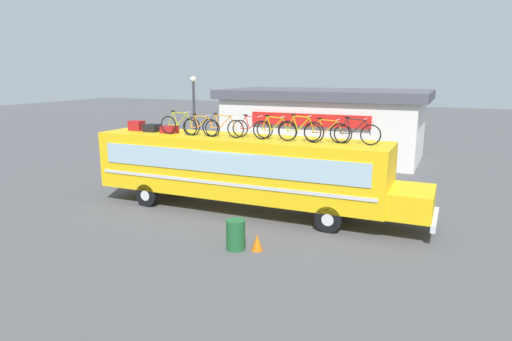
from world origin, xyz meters
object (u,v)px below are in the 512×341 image
Objects in this scene: bus at (244,167)px; rooftop_bicycle_8 at (355,133)px; rooftop_bicycle_1 at (180,125)px; traffic_cone at (257,242)px; luggage_bag_2 at (152,128)px; rooftop_bicycle_6 at (300,131)px; trash_bin at (236,235)px; rooftop_bicycle_2 at (201,127)px; rooftop_bicycle_5 at (274,130)px; rooftop_bicycle_4 at (252,128)px; rooftop_bicycle_3 at (223,127)px; luggage_bag_1 at (137,126)px; rooftop_bicycle_7 at (327,132)px; luggage_bag_3 at (169,130)px; street_lamp at (194,115)px.

rooftop_bicycle_8 is (4.21, -0.01, 1.57)m from bus.
traffic_cone is at bearing -33.61° from rooftop_bicycle_1.
luggage_bag_2 is 6.56m from rooftop_bicycle_6.
rooftop_bicycle_2 is at bearing 133.32° from trash_bin.
rooftop_bicycle_1 is 1.94× the size of trash_bin.
luggage_bag_2 is at bearing 167.83° from rooftop_bicycle_1.
rooftop_bicycle_1 is at bearing 146.39° from traffic_cone.
rooftop_bicycle_8 reaches higher than rooftop_bicycle_5.
rooftop_bicycle_4 is (0.34, 0.01, 1.54)m from bus.
rooftop_bicycle_1 is at bearing -179.34° from rooftop_bicycle_3.
rooftop_bicycle_1 is (2.44, -0.40, 0.19)m from luggage_bag_1.
trash_bin is at bearing -104.48° from rooftop_bicycle_6.
luggage_bag_2 is 0.35× the size of rooftop_bicycle_6.
rooftop_bicycle_5 is 1.92m from rooftop_bicycle_7.
luggage_bag_2 is at bearing -179.18° from rooftop_bicycle_4.
trash_bin is at bearing -68.39° from bus.
rooftop_bicycle_2 is at bearing -176.08° from rooftop_bicycle_8.
luggage_bag_2 is 1.01× the size of luggage_bag_3.
trash_bin is (1.46, -3.70, -1.27)m from bus.
rooftop_bicycle_7 is at bearing 0.14° from luggage_bag_1.
rooftop_bicycle_8 is 5.41m from trash_bin.
rooftop_bicycle_3 is 1.06× the size of rooftop_bicycle_4.
rooftop_bicycle_3 is (-0.71, -0.38, 1.56)m from bus.
bus is 14.03× the size of trash_bin.
trash_bin is at bearing -39.08° from rooftop_bicycle_1.
rooftop_bicycle_7 reaches higher than rooftop_bicycle_2.
rooftop_bicycle_2 is at bearing 140.23° from traffic_cone.
rooftop_bicycle_8 is at bearing 0.92° from luggage_bag_3.
traffic_cone is (0.65, 0.17, -0.21)m from trash_bin.
luggage_bag_1 is 0.36× the size of rooftop_bicycle_2.
rooftop_bicycle_5 reaches higher than rooftop_bicycle_7.
traffic_cone is (1.77, -3.54, -3.02)m from rooftop_bicycle_4.
luggage_bag_1 is 4.35m from rooftop_bicycle_3.
rooftop_bicycle_1 is at bearing -21.33° from luggage_bag_3.
rooftop_bicycle_8 is 3.42× the size of traffic_cone.
luggage_bag_1 reaches higher than bus.
luggage_bag_3 is at bearing -178.73° from rooftop_bicycle_7.
rooftop_bicycle_2 is 0.98× the size of rooftop_bicycle_4.
street_lamp is at bearing 123.71° from rooftop_bicycle_2.
luggage_bag_2 is at bearing 147.25° from trash_bin.
rooftop_bicycle_6 reaches higher than rooftop_bicycle_5.
rooftop_bicycle_5 is 0.33× the size of street_lamp.
rooftop_bicycle_8 is at bearing -0.07° from bus.
street_lamp is at bearing 103.75° from luggage_bag_2.
luggage_bag_3 is 6.49m from trash_bin.
luggage_bag_1 is 1.75m from luggage_bag_3.
bus is 3.06m from rooftop_bicycle_1.
rooftop_bicycle_2 is 4.90m from rooftop_bicycle_7.
rooftop_bicycle_6 is at bearing -0.40° from rooftop_bicycle_5.
bus is 7.40× the size of rooftop_bicycle_3.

